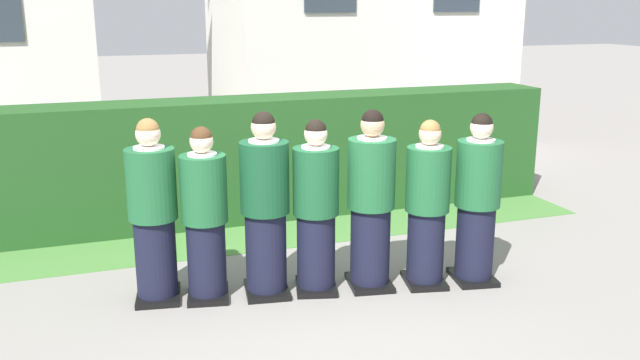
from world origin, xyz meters
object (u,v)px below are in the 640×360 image
(student_front_row_0, at_px, (153,216))
(student_front_row_5, at_px, (427,208))
(student_front_row_4, at_px, (371,204))
(student_front_row_6, at_px, (477,203))
(student_front_row_2, at_px, (265,209))
(student_front_row_1, at_px, (205,219))
(student_front_row_3, at_px, (316,211))

(student_front_row_0, xyz_separation_m, student_front_row_5, (2.42, -0.49, -0.04))
(student_front_row_4, height_order, student_front_row_6, student_front_row_4)
(student_front_row_2, height_order, student_front_row_6, student_front_row_2)
(student_front_row_2, relative_size, student_front_row_5, 1.07)
(student_front_row_5, xyz_separation_m, student_front_row_6, (0.48, -0.08, 0.02))
(student_front_row_1, height_order, student_front_row_4, student_front_row_4)
(student_front_row_3, relative_size, student_front_row_4, 0.96)
(student_front_row_0, bearing_deg, student_front_row_2, -11.83)
(student_front_row_1, height_order, student_front_row_3, student_front_row_3)
(student_front_row_3, xyz_separation_m, student_front_row_5, (1.01, -0.21, -0.01))
(student_front_row_0, height_order, student_front_row_5, student_front_row_0)
(student_front_row_0, relative_size, student_front_row_6, 1.01)
(student_front_row_2, xyz_separation_m, student_front_row_6, (1.95, -0.37, -0.03))
(student_front_row_4, bearing_deg, student_front_row_1, 170.74)
(student_front_row_4, bearing_deg, student_front_row_2, 170.54)
(student_front_row_5, bearing_deg, student_front_row_0, 168.64)
(student_front_row_0, xyz_separation_m, student_front_row_6, (2.90, -0.57, -0.01))
(student_front_row_0, relative_size, student_front_row_3, 1.03)
(student_front_row_3, bearing_deg, student_front_row_5, -11.74)
(student_front_row_1, bearing_deg, student_front_row_0, 164.66)
(student_front_row_0, bearing_deg, student_front_row_6, -11.10)
(student_front_row_6, bearing_deg, student_front_row_4, 168.03)
(student_front_row_3, xyz_separation_m, student_front_row_4, (0.50, -0.08, 0.04))
(student_front_row_1, xyz_separation_m, student_front_row_6, (2.47, -0.45, 0.03))
(student_front_row_2, distance_m, student_front_row_5, 1.50)
(student_front_row_0, bearing_deg, student_front_row_3, -11.08)
(student_front_row_2, relative_size, student_front_row_6, 1.04)
(student_front_row_1, relative_size, student_front_row_3, 0.98)
(student_front_row_4, xyz_separation_m, student_front_row_6, (0.99, -0.21, -0.03))
(student_front_row_0, height_order, student_front_row_1, student_front_row_0)
(student_front_row_3, height_order, student_front_row_5, student_front_row_3)
(student_front_row_0, distance_m, student_front_row_6, 2.96)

